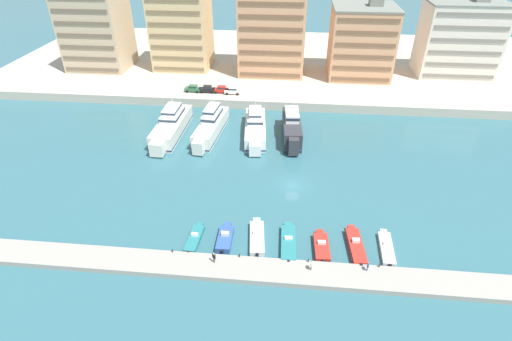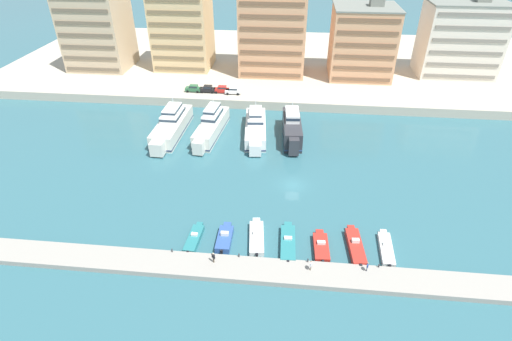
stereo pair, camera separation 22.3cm
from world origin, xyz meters
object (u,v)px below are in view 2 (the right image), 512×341
(car_white_center_left, at_px, (233,90))
(pedestrian_mid_deck, at_px, (311,265))
(motorboat_white_mid_right, at_px, (386,248))
(yacht_charcoal_center_left, at_px, (292,128))
(motorboat_teal_center_left, at_px, (288,243))
(car_red_mid_left, at_px, (222,89))
(motorboat_blue_left, at_px, (225,238))
(motorboat_red_center, at_px, (321,247))
(pedestrian_far_side, at_px, (367,266))
(motorboat_teal_far_left, at_px, (194,238))
(yacht_ivory_left, at_px, (211,125))
(motorboat_white_mid_left, at_px, (257,237))
(yacht_white_mid_left, at_px, (256,127))
(pedestrian_near_edge, at_px, (213,257))
(car_green_far_left, at_px, (193,88))
(car_black_left, at_px, (208,89))
(yacht_ivory_far_left, at_px, (172,125))
(motorboat_red_center_right, at_px, (355,246))

(car_white_center_left, distance_m, pedestrian_mid_deck, 61.18)
(motorboat_white_mid_right, bearing_deg, yacht_charcoal_center_left, 113.76)
(yacht_charcoal_center_left, bearing_deg, pedestrian_mid_deck, -84.75)
(motorboat_teal_center_left, height_order, car_red_mid_left, car_red_mid_left)
(motorboat_blue_left, height_order, pedestrian_mid_deck, pedestrian_mid_deck)
(motorboat_red_center, relative_size, pedestrian_far_side, 4.40)
(motorboat_teal_far_left, distance_m, motorboat_red_center, 19.21)
(motorboat_red_center, distance_m, pedestrian_mid_deck, 5.45)
(yacht_ivory_left, relative_size, motorboat_white_mid_right, 2.49)
(yacht_ivory_left, distance_m, motorboat_white_mid_right, 47.13)
(motorboat_white_mid_left, bearing_deg, yacht_white_mid_left, 96.11)
(car_red_mid_left, distance_m, pedestrian_mid_deck, 62.78)
(yacht_charcoal_center_left, distance_m, motorboat_white_mid_right, 37.06)
(pedestrian_near_edge, bearing_deg, yacht_charcoal_center_left, 75.95)
(car_green_far_left, height_order, pedestrian_far_side, car_green_far_left)
(motorboat_teal_far_left, distance_m, car_green_far_left, 55.04)
(motorboat_white_mid_left, distance_m, pedestrian_far_side, 16.76)
(pedestrian_mid_deck, bearing_deg, yacht_ivory_left, 118.71)
(yacht_white_mid_left, distance_m, car_green_far_left, 25.93)
(yacht_charcoal_center_left, relative_size, car_black_left, 4.17)
(yacht_ivory_left, relative_size, car_red_mid_left, 4.74)
(yacht_charcoal_center_left, height_order, car_black_left, yacht_charcoal_center_left)
(yacht_ivory_far_left, distance_m, motorboat_white_mid_left, 39.69)
(yacht_charcoal_center_left, distance_m, motorboat_teal_far_left, 37.41)
(motorboat_red_center, xyz_separation_m, car_red_mid_left, (-24.18, 53.55, 2.75))
(motorboat_teal_center_left, height_order, motorboat_white_mid_right, motorboat_teal_center_left)
(yacht_white_mid_left, distance_m, motorboat_teal_center_left, 35.88)
(car_black_left, bearing_deg, motorboat_teal_far_left, -80.74)
(motorboat_teal_far_left, height_order, car_black_left, car_black_left)
(yacht_white_mid_left, bearing_deg, car_red_mid_left, 120.48)
(motorboat_white_mid_right, height_order, pedestrian_far_side, pedestrian_far_side)
(yacht_ivory_left, bearing_deg, yacht_ivory_far_left, -175.79)
(yacht_ivory_far_left, height_order, pedestrian_near_edge, yacht_ivory_far_left)
(yacht_charcoal_center_left, distance_m, car_red_mid_left, 26.75)
(yacht_ivory_far_left, height_order, yacht_ivory_left, yacht_ivory_left)
(yacht_ivory_far_left, bearing_deg, yacht_charcoal_center_left, 1.74)
(motorboat_blue_left, distance_m, motorboat_red_center, 14.56)
(motorboat_blue_left, bearing_deg, car_white_center_left, 97.08)
(motorboat_red_center_right, height_order, car_green_far_left, car_green_far_left)
(yacht_charcoal_center_left, distance_m, car_green_far_left, 32.52)
(motorboat_teal_center_left, bearing_deg, car_red_mid_left, 109.91)
(car_red_mid_left, relative_size, pedestrian_mid_deck, 2.43)
(yacht_charcoal_center_left, height_order, motorboat_teal_far_left, yacht_charcoal_center_left)
(pedestrian_mid_deck, bearing_deg, car_black_left, 114.20)
(yacht_ivory_left, bearing_deg, car_green_far_left, 114.06)
(car_red_mid_left, height_order, pedestrian_near_edge, car_red_mid_left)
(car_white_center_left, bearing_deg, pedestrian_mid_deck, -71.46)
(motorboat_teal_center_left, xyz_separation_m, car_white_center_left, (-16.17, 52.57, 2.77))
(yacht_charcoal_center_left, bearing_deg, pedestrian_near_edge, -104.05)
(yacht_ivory_left, bearing_deg, pedestrian_far_side, -53.00)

